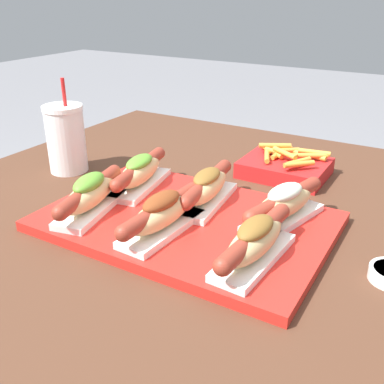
{
  "coord_description": "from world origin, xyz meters",
  "views": [
    {
      "loc": [
        0.32,
        -0.64,
        1.07
      ],
      "look_at": [
        -0.04,
        -0.03,
        0.75
      ],
      "focal_mm": 42.0,
      "sensor_mm": 36.0,
      "label": 1
    }
  ],
  "objects": [
    {
      "name": "hot_dog_4",
      "position": [
        -0.03,
        0.02,
        0.74
      ],
      "size": [
        0.08,
        0.21,
        0.06
      ],
      "color": "white",
      "rests_on": "serving_tray"
    },
    {
      "name": "hot_dog_1",
      "position": [
        -0.04,
        -0.11,
        0.74
      ],
      "size": [
        0.07,
        0.21,
        0.07
      ],
      "color": "white",
      "rests_on": "serving_tray"
    },
    {
      "name": "hot_dog_5",
      "position": [
        0.11,
        0.02,
        0.74
      ],
      "size": [
        0.1,
        0.21,
        0.07
      ],
      "color": "white",
      "rests_on": "serving_tray"
    },
    {
      "name": "serving_tray",
      "position": [
        -0.04,
        -0.05,
        0.7
      ],
      "size": [
        0.49,
        0.33,
        0.02
      ],
      "color": "red",
      "rests_on": "patio_table"
    },
    {
      "name": "patio_table",
      "position": [
        0.0,
        0.0,
        0.35
      ],
      "size": [
        1.22,
        1.13,
        0.69
      ],
      "color": "#4C2D1E",
      "rests_on": "ground_plane"
    },
    {
      "name": "hot_dog_2",
      "position": [
        0.12,
        -0.12,
        0.74
      ],
      "size": [
        0.07,
        0.21,
        0.07
      ],
      "color": "white",
      "rests_on": "serving_tray"
    },
    {
      "name": "hot_dog_3",
      "position": [
        -0.18,
        0.01,
        0.74
      ],
      "size": [
        0.09,
        0.21,
        0.06
      ],
      "color": "white",
      "rests_on": "serving_tray"
    },
    {
      "name": "hot_dog_0",
      "position": [
        -0.2,
        -0.12,
        0.74
      ],
      "size": [
        0.09,
        0.21,
        0.07
      ],
      "color": "white",
      "rests_on": "serving_tray"
    },
    {
      "name": "drink_cup",
      "position": [
        -0.41,
        0.04,
        0.77
      ],
      "size": [
        0.09,
        0.09,
        0.21
      ],
      "color": "white",
      "rests_on": "patio_table"
    },
    {
      "name": "fries_basket",
      "position": [
        0.03,
        0.26,
        0.71
      ],
      "size": [
        0.18,
        0.15,
        0.06
      ],
      "color": "red",
      "rests_on": "patio_table"
    }
  ]
}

